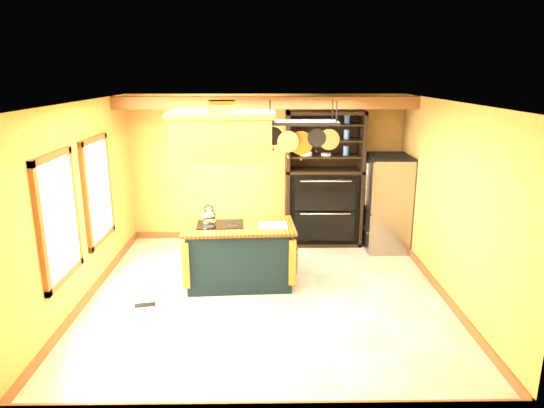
{
  "coord_description": "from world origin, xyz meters",
  "views": [
    {
      "loc": [
        -0.02,
        -6.33,
        3.08
      ],
      "look_at": [
        0.08,
        0.3,
        1.26
      ],
      "focal_mm": 32.0,
      "sensor_mm": 36.0,
      "label": 1
    }
  ],
  "objects_px": {
    "kitchen_island": "(239,254)",
    "range_hood": "(222,134)",
    "pot_rack": "(302,130)",
    "hutch": "(323,194)",
    "refrigerator": "(386,205)"
  },
  "relations": [
    {
      "from": "hutch",
      "to": "pot_rack",
      "type": "bearing_deg",
      "value": -106.41
    },
    {
      "from": "kitchen_island",
      "to": "hutch",
      "type": "distance_m",
      "value": 2.39
    },
    {
      "from": "pot_rack",
      "to": "hutch",
      "type": "xyz_separation_m",
      "value": [
        0.54,
        1.83,
        -1.37
      ]
    },
    {
      "from": "refrigerator",
      "to": "hutch",
      "type": "relative_size",
      "value": 0.68
    },
    {
      "from": "refrigerator",
      "to": "hutch",
      "type": "xyz_separation_m",
      "value": [
        -1.08,
        0.34,
        0.13
      ]
    },
    {
      "from": "kitchen_island",
      "to": "hutch",
      "type": "bearing_deg",
      "value": 48.54
    },
    {
      "from": "kitchen_island",
      "to": "refrigerator",
      "type": "distance_m",
      "value": 2.96
    },
    {
      "from": "kitchen_island",
      "to": "refrigerator",
      "type": "relative_size",
      "value": 1.01
    },
    {
      "from": "kitchen_island",
      "to": "pot_rack",
      "type": "height_order",
      "value": "pot_rack"
    },
    {
      "from": "range_hood",
      "to": "pot_rack",
      "type": "bearing_deg",
      "value": 0.59
    },
    {
      "from": "range_hood",
      "to": "pot_rack",
      "type": "height_order",
      "value": "same"
    },
    {
      "from": "pot_rack",
      "to": "hutch",
      "type": "distance_m",
      "value": 2.35
    },
    {
      "from": "kitchen_island",
      "to": "range_hood",
      "type": "bearing_deg",
      "value": 176.86
    },
    {
      "from": "kitchen_island",
      "to": "hutch",
      "type": "xyz_separation_m",
      "value": [
        1.45,
        1.84,
        0.46
      ]
    },
    {
      "from": "kitchen_island",
      "to": "hutch",
      "type": "relative_size",
      "value": 0.69
    }
  ]
}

